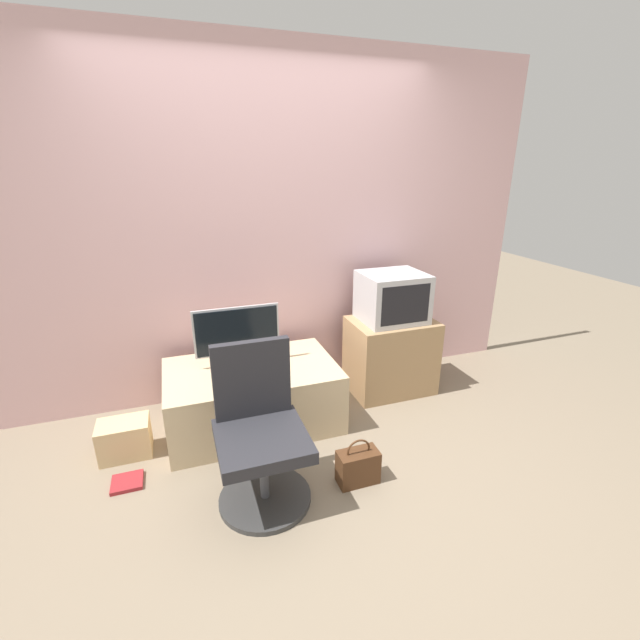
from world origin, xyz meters
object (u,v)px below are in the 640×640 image
object	(u,v)px
crt_tv	(392,297)
handbag	(358,466)
mouse	(279,367)
office_chair	(260,437)
keyboard	(245,375)
cardboard_box_lower	(125,439)
book	(127,482)
main_monitor	(238,336)

from	to	relation	value
crt_tv	handbag	size ratio (longest dim) A/B	1.65
crt_tv	mouse	bearing A→B (deg)	-166.76
office_chair	handbag	size ratio (longest dim) A/B	3.01
keyboard	crt_tv	bearing A→B (deg)	11.66
mouse	office_chair	bearing A→B (deg)	-112.73
crt_tv	cardboard_box_lower	size ratio (longest dim) A/B	1.54
crt_tv	book	world-z (taller)	crt_tv
book	main_monitor	bearing A→B (deg)	31.98
book	cardboard_box_lower	bearing A→B (deg)	93.62
cardboard_box_lower	mouse	bearing A→B (deg)	0.39
crt_tv	main_monitor	bearing A→B (deg)	-177.29
main_monitor	keyboard	bearing A→B (deg)	-87.93
keyboard	book	size ratio (longest dim) A/B	1.79
main_monitor	crt_tv	xyz separation A→B (m)	(1.22, 0.06, 0.14)
main_monitor	office_chair	world-z (taller)	office_chair
crt_tv	book	xyz separation A→B (m)	(-1.99, -0.54, -0.78)
keyboard	handbag	size ratio (longest dim) A/B	1.07
mouse	keyboard	bearing A→B (deg)	-175.05
crt_tv	office_chair	bearing A→B (deg)	-145.16
cardboard_box_lower	handbag	size ratio (longest dim) A/B	1.07
main_monitor	book	world-z (taller)	main_monitor
book	keyboard	bearing A→B (deg)	20.24
book	handbag	bearing A→B (deg)	-18.24
cardboard_box_lower	book	bearing A→B (deg)	-86.38
cardboard_box_lower	keyboard	bearing A→B (deg)	-0.97
crt_tv	keyboard	bearing A→B (deg)	-168.34
keyboard	crt_tv	distance (m)	1.29
office_chair	book	xyz separation A→B (m)	(-0.74, 0.33, -0.36)
mouse	book	world-z (taller)	mouse
mouse	book	size ratio (longest dim) A/B	0.39
mouse	book	bearing A→B (deg)	-163.17
mouse	book	distance (m)	1.14
main_monitor	handbag	distance (m)	1.18
keyboard	book	xyz separation A→B (m)	(-0.77, -0.28, -0.44)
office_chair	cardboard_box_lower	xyz separation A→B (m)	(-0.76, 0.63, -0.26)
mouse	office_chair	distance (m)	0.70
crt_tv	office_chair	distance (m)	1.58
main_monitor	handbag	bearing A→B (deg)	-59.79
handbag	book	xyz separation A→B (m)	(-1.29, 0.43, -0.10)
office_chair	handbag	xyz separation A→B (m)	(0.55, -0.09, -0.27)
keyboard	mouse	world-z (taller)	mouse
keyboard	cardboard_box_lower	xyz separation A→B (m)	(-0.79, 0.01, -0.33)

